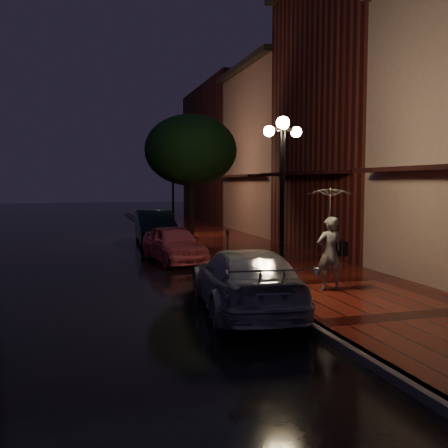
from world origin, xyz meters
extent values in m
plane|color=black|center=(0.00, 0.00, 0.00)|extent=(120.00, 120.00, 0.00)
cube|color=#450E0C|center=(2.25, 0.00, 0.07)|extent=(4.50, 60.00, 0.15)
cube|color=#595451|center=(0.00, 0.00, 0.07)|extent=(0.25, 60.00, 0.15)
cube|color=#511914|center=(7.00, 2.00, 5.50)|extent=(5.00, 8.00, 11.00)
cube|color=#8C5951|center=(7.00, 10.00, 4.50)|extent=(5.00, 8.00, 9.00)
cube|color=#511914|center=(7.00, 20.00, 5.00)|extent=(5.00, 12.00, 10.00)
cylinder|color=black|center=(0.35, -5.00, 2.15)|extent=(0.12, 0.12, 4.00)
cylinder|color=black|center=(0.35, -5.00, 0.30)|extent=(0.36, 0.36, 0.30)
cube|color=black|center=(0.35, -5.00, 4.15)|extent=(0.70, 0.08, 0.08)
sphere|color=#FFCC99|center=(0.35, -5.00, 4.30)|extent=(0.32, 0.32, 0.32)
sphere|color=#FFCC99|center=(0.00, -5.00, 4.10)|extent=(0.26, 0.26, 0.26)
sphere|color=#FFCC99|center=(0.70, -5.00, 4.10)|extent=(0.26, 0.26, 0.26)
cylinder|color=black|center=(0.35, 9.00, 2.15)|extent=(0.12, 0.12, 4.00)
cylinder|color=black|center=(0.35, 9.00, 0.30)|extent=(0.36, 0.36, 0.30)
cube|color=black|center=(0.35, 9.00, 4.15)|extent=(0.70, 0.08, 0.08)
sphere|color=#FFCC99|center=(0.35, 9.00, 4.30)|extent=(0.32, 0.32, 0.32)
sphere|color=#FFCC99|center=(0.00, 9.00, 4.10)|extent=(0.26, 0.26, 0.26)
sphere|color=#FFCC99|center=(0.70, 9.00, 4.10)|extent=(0.26, 0.26, 0.26)
cylinder|color=black|center=(0.60, 6.00, 1.75)|extent=(0.28, 0.28, 3.20)
ellipsoid|color=black|center=(0.60, 6.00, 4.35)|extent=(4.16, 4.16, 3.20)
sphere|color=black|center=(1.30, 6.60, 3.75)|extent=(1.80, 1.80, 1.80)
sphere|color=black|center=(0.00, 5.30, 3.85)|extent=(1.80, 1.80, 1.80)
imported|color=#DA5A6B|center=(-1.02, 1.73, 0.67)|extent=(2.08, 4.10, 1.34)
imported|color=black|center=(-0.80, 7.59, 0.79)|extent=(1.94, 4.89, 1.58)
imported|color=#A1A0A8|center=(-0.80, -5.64, 0.71)|extent=(2.52, 5.07, 1.42)
imported|color=silver|center=(1.75, -4.82, 1.09)|extent=(0.73, 0.52, 1.88)
imported|color=silver|center=(1.75, -4.82, 2.28)|extent=(1.09, 1.12, 1.00)
cylinder|color=black|center=(1.75, -4.82, 1.53)|extent=(0.02, 0.02, 1.51)
cube|color=black|center=(2.06, -4.87, 1.22)|extent=(0.15, 0.35, 0.38)
cylinder|color=black|center=(0.31, -0.63, 0.66)|extent=(0.06, 0.06, 1.02)
cube|color=black|center=(0.31, -0.63, 1.26)|extent=(0.14, 0.12, 0.20)
camera|label=1|loc=(-4.42, -16.10, 2.88)|focal=40.00mm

